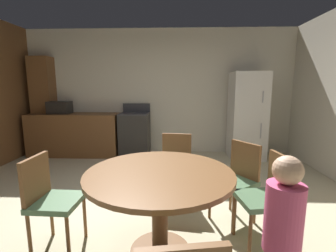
% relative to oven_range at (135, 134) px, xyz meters
% --- Properties ---
extents(ground_plane, '(14.00, 14.00, 0.00)m').
position_rel_oven_range_xyz_m(ground_plane, '(0.50, -2.61, -0.47)').
color(ground_plane, beige).
extents(wall_back, '(6.10, 0.12, 2.70)m').
position_rel_oven_range_xyz_m(wall_back, '(0.50, 0.40, 0.88)').
color(wall_back, silver).
rests_on(wall_back, ground).
extents(kitchen_counter, '(1.90, 0.60, 0.90)m').
position_rel_oven_range_xyz_m(kitchen_counter, '(-1.30, -0.00, -0.02)').
color(kitchen_counter, brown).
rests_on(kitchen_counter, ground).
extents(pantry_column, '(0.44, 0.36, 2.10)m').
position_rel_oven_range_xyz_m(pantry_column, '(-2.03, 0.18, 0.58)').
color(pantry_column, brown).
rests_on(pantry_column, ground).
extents(oven_range, '(0.60, 0.60, 1.10)m').
position_rel_oven_range_xyz_m(oven_range, '(0.00, 0.00, 0.00)').
color(oven_range, '#2D2B28').
rests_on(oven_range, ground).
extents(refrigerator, '(0.68, 0.68, 1.76)m').
position_rel_oven_range_xyz_m(refrigerator, '(2.34, -0.05, 0.41)').
color(refrigerator, white).
rests_on(refrigerator, ground).
extents(microwave, '(0.44, 0.32, 0.26)m').
position_rel_oven_range_xyz_m(microwave, '(-1.60, -0.00, 0.56)').
color(microwave, black).
rests_on(microwave, kitchen_counter).
extents(dining_table, '(1.27, 1.27, 0.76)m').
position_rel_oven_range_xyz_m(dining_table, '(0.75, -3.02, 0.14)').
color(dining_table, brown).
rests_on(dining_table, ground).
extents(chair_north, '(0.45, 0.45, 0.87)m').
position_rel_oven_range_xyz_m(chair_north, '(0.88, -2.03, 0.03)').
color(chair_north, brown).
rests_on(chair_north, ground).
extents(chair_northeast, '(0.56, 0.56, 0.87)m').
position_rel_oven_range_xyz_m(chair_northeast, '(1.57, -2.44, 0.03)').
color(chair_northeast, brown).
rests_on(chair_northeast, ground).
extents(chair_east, '(0.46, 0.46, 0.87)m').
position_rel_oven_range_xyz_m(chair_east, '(1.74, -2.87, 0.03)').
color(chair_east, brown).
rests_on(chair_east, ground).
extents(chair_west, '(0.41, 0.41, 0.87)m').
position_rel_oven_range_xyz_m(chair_west, '(-0.24, -2.99, 0.03)').
color(chair_west, brown).
rests_on(chair_west, ground).
extents(person_child, '(0.31, 0.31, 1.09)m').
position_rel_oven_range_xyz_m(person_child, '(1.53, -3.62, 0.11)').
color(person_child, '#3D4C84').
rests_on(person_child, ground).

